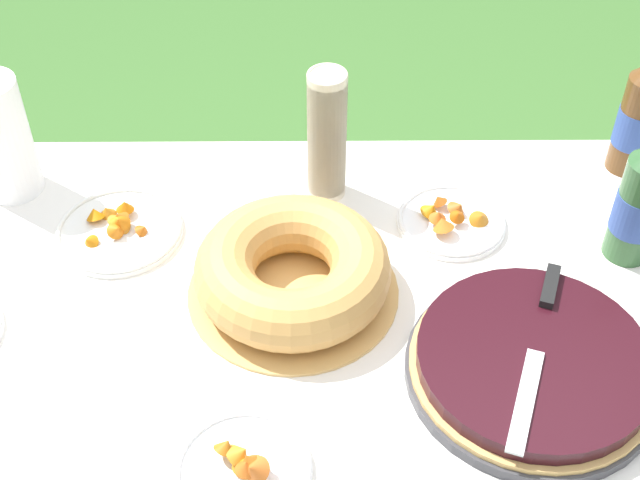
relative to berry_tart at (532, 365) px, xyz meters
The scene contains 11 objects.
garden_table 0.33m from the berry_tart, 153.75° to the left, with size 1.63×0.92×0.73m.
tablecloth 0.32m from the berry_tart, 153.75° to the left, with size 1.64×0.93×0.10m.
berry_tart is the anchor object (origin of this frame).
serving_knife 0.05m from the berry_tart, 70.62° to the left, with size 0.15×0.36×0.01m.
bundt_cake 0.41m from the berry_tart, 154.28° to the left, with size 0.36×0.36×0.11m.
cup_stack 0.55m from the berry_tart, 125.07° to the left, with size 0.07×0.07×0.27m.
cider_bottle_amber 0.60m from the berry_tart, 61.61° to the left, with size 0.08×0.08×0.32m.
snack_plate_near 0.36m from the berry_tart, 103.60° to the left, with size 0.20×0.20×0.05m.
snack_plate_right 0.77m from the berry_tart, 154.55° to the left, with size 0.23×0.23×0.06m.
snack_plate_far 0.47m from the berry_tart, 158.89° to the right, with size 0.20×0.20×0.06m.
paper_towel_roll 1.03m from the berry_tart, 153.25° to the left, with size 0.11×0.11×0.24m.
Camera 1 is at (-0.05, -0.99, 1.85)m, focal length 50.00 mm.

